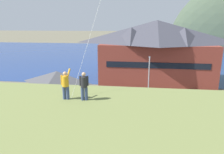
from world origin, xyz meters
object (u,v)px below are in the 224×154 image
Objects in this scene: wharf_dock at (119,66)px; parked_car_mid_row_near at (75,123)px; person_companion at (84,85)px; parked_car_lone_by_shed at (12,96)px; storage_shed_waterside at (130,69)px; parked_car_back_row_right at (117,101)px; person_kite_flyer at (65,84)px; parked_car_corner_spot at (183,120)px; parked_car_back_row_left at (115,119)px; parking_light_pole at (149,75)px; parked_car_mid_row_center at (28,120)px; moored_boat_outer_mooring at (132,65)px; parked_car_front_row_red at (211,108)px; parked_car_mid_row_far at (153,106)px; storage_shed_near_lot at (58,90)px; moored_boat_wharfside at (107,62)px; harbor_lodge at (156,49)px.

parked_car_mid_row_near reaches higher than wharf_dock.
parked_car_lone_by_shed is at bearing 134.13° from person_companion.
storage_shed_waterside is 16.57m from parked_car_back_row_right.
parked_car_back_row_right is 2.27× the size of person_kite_flyer.
storage_shed_waterside is 24.24m from parked_car_mid_row_near.
parked_car_corner_spot is (6.91, -21.52, -1.20)m from storage_shed_waterside.
wharf_dock is at bearing 87.54° from parked_car_mid_row_near.
parking_light_pole reaches higher than parked_car_back_row_left.
parking_light_pole is at bearing 76.02° from person_companion.
parked_car_mid_row_center is 0.64× the size of parking_light_pole.
moored_boat_outer_mooring reaches higher than parked_car_mid_row_near.
parked_car_front_row_red is 21.11m from person_companion.
moored_boat_outer_mooring reaches higher than parked_car_mid_row_far.
parked_car_front_row_red is at bearing 1.24° from storage_shed_near_lot.
moored_boat_wharfside is at bearing 86.59° from storage_shed_near_lot.
parked_car_lone_by_shed is 10.01m from parked_car_mid_row_center.
person_companion is (-0.75, -10.32, 7.16)m from parked_car_back_row_left.
parked_car_mid_row_near is (5.52, -0.15, 0.00)m from parked_car_mid_row_center.
wharf_dock is 3.29× the size of parked_car_front_row_red.
storage_shed_waterside is 13.18m from parking_light_pole.
parked_car_mid_row_near is (-16.52, -6.30, 0.00)m from parked_car_front_row_red.
wharf_dock is 3.26× the size of parked_car_lone_by_shed.
storage_shed_near_lot is 1.12× the size of parking_light_pole.
person_companion reaches higher than parked_car_mid_row_near.
person_companion is at bearing -45.87° from parked_car_lone_by_shed.
storage_shed_waterside is 0.77× the size of parking_light_pole.
parking_light_pole is at bearing -82.34° from moored_boat_outer_mooring.
moored_boat_wharfside and moored_boat_outer_mooring have the same top height.
parked_car_mid_row_near is at bearing -102.37° from storage_shed_waterside.
harbor_lodge reaches higher than parked_car_back_row_left.
harbor_lodge is 32.23m from person_companion.
parked_car_corner_spot is 1.01× the size of parked_car_mid_row_far.
person_kite_flyer reaches higher than parked_car_lone_by_shed.
parked_car_corner_spot is 1.03× the size of parked_car_back_row_left.
parking_light_pole is 21.13m from person_kite_flyer.
parking_light_pole is at bearing -74.38° from wharf_dock.
storage_shed_near_lot is 4.09× the size of person_kite_flyer.
moored_boat_outer_mooring is 45.46m from person_companion.
wharf_dock is (-8.85, 13.30, -6.27)m from harbor_lodge.
storage_shed_waterside reaches higher than moored_boat_outer_mooring.
person_companion is at bearing -91.68° from parked_car_back_row_right.
parked_car_lone_by_shed is at bearing 177.51° from parked_car_front_row_red.
harbor_lodge reaches higher than parking_light_pole.
parked_car_corner_spot is at bearing -72.70° from wharf_dock.
parked_car_corner_spot is at bearing 48.43° from person_kite_flyer.
harbor_lodge reaches higher than parked_car_front_row_red.
harbor_lodge is at bearing 67.80° from parked_car_back_row_right.
parked_car_lone_by_shed is (-13.80, -28.43, 0.71)m from wharf_dock.
parked_car_mid_row_near is (-5.16, -36.03, 0.34)m from moored_boat_outer_mooring.
parked_car_mid_row_center and parked_car_mid_row_near have the same top height.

